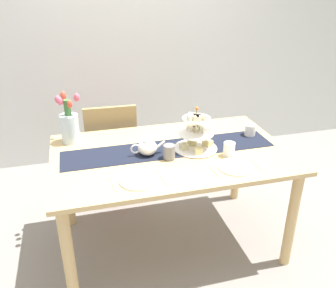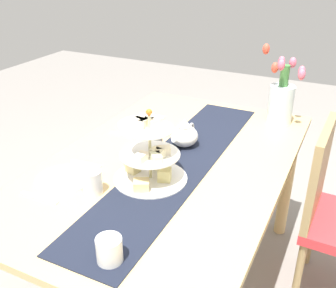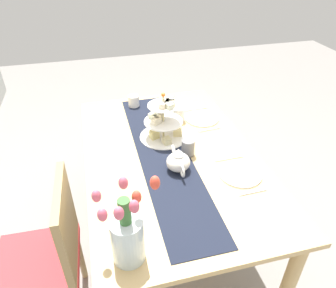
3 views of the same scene
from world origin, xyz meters
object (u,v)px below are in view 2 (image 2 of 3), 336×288
teapot (184,135)px  tulip_vase (281,98)px  fork_right (86,164)px  mug_grey (154,143)px  tiered_cake_stand (150,157)px  dinner_plate_left (139,124)px  fork_left (152,115)px  knife_left (125,135)px  dining_table (169,181)px  knife_right (39,198)px  cream_jug (109,250)px  dinner_plate_right (64,179)px  mug_white_text (92,182)px

teapot → tulip_vase: size_ratio=0.58×
fork_right → mug_grey: mug_grey is taller
tiered_cake_stand → mug_grey: tiered_cake_stand is taller
tiered_cake_stand → dinner_plate_left: tiered_cake_stand is taller
fork_left → knife_left: same height
dining_table → tulip_vase: size_ratio=3.87×
dinner_plate_left → tulip_vase: bearing=119.1°
tiered_cake_stand → fork_right: bearing=-87.9°
tiered_cake_stand → mug_grey: size_ratio=3.20×
dinner_plate_left → fork_right: size_ratio=1.53×
knife_left → mug_grey: size_ratio=1.79×
teapot → knife_right: (0.64, -0.31, -0.06)m
cream_jug → dinner_plate_right: bearing=-125.7°
dining_table → dinner_plate_right: 0.47m
tiered_cake_stand → tulip_vase: 0.89m
knife_right → fork_left: bearing=180.0°
tulip_vase → dinner_plate_right: 1.19m
mug_white_text → dinner_plate_left: bearing=-165.9°
dining_table → teapot: size_ratio=6.66×
cream_jug → mug_white_text: mug_white_text is taller
dinner_plate_left → dinner_plate_right: (0.62, 0.00, 0.00)m
teapot → dinner_plate_right: bearing=-32.3°
dinner_plate_left → mug_white_text: 0.66m
mug_white_text → fork_left: bearing=-168.4°
knife_left → fork_right: bearing=0.0°
cream_jug → knife_left: 0.89m
tulip_vase → fork_right: (0.84, -0.66, -0.13)m
fork_right → tulip_vase: bearing=141.9°
cream_jug → fork_left: size_ratio=0.57×
teapot → fork_left: 0.41m
fork_right → knife_right: (0.29, 0.00, 0.00)m
mug_grey → dinner_plate_right: bearing=-30.5°
tulip_vase → cream_jug: tulip_vase is taller
mug_grey → dining_table: bearing=68.9°
dining_table → tiered_cake_stand: tiered_cake_stand is taller
mug_grey → tulip_vase: bearing=144.4°
dinner_plate_right → knife_right: size_ratio=1.35×
tiered_cake_stand → teapot: 0.34m
fork_right → teapot: bearing=138.2°
dinner_plate_right → tiered_cake_stand: bearing=116.5°
dinner_plate_right → cream_jug: bearing=54.3°
tiered_cake_stand → cream_jug: tiered_cake_stand is taller
knife_left → knife_right: same height
cream_jug → mug_white_text: size_ratio=0.89×
tulip_vase → fork_right: tulip_vase is taller
dining_table → tiered_cake_stand: size_ratio=5.22×
dinner_plate_right → fork_right: dinner_plate_right is taller
dinner_plate_left → knife_left: dinner_plate_left is taller
fork_left → fork_right: same height
dinner_plate_right → fork_right: (-0.14, 0.00, -0.00)m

